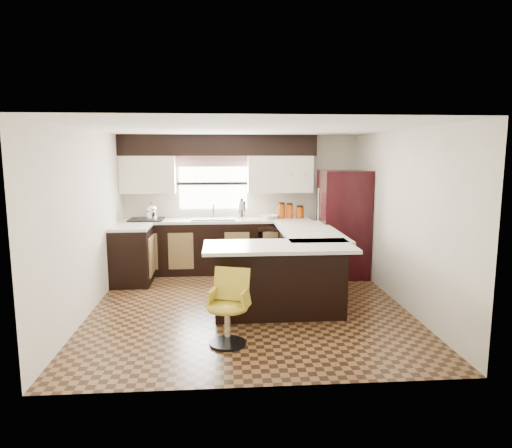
{
  "coord_description": "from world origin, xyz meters",
  "views": [
    {
      "loc": [
        -0.36,
        -6.02,
        2.08
      ],
      "look_at": [
        0.14,
        0.45,
        1.08
      ],
      "focal_mm": 32.0,
      "sensor_mm": 36.0,
      "label": 1
    }
  ],
  "objects": [
    {
      "name": "floor",
      "position": [
        0.0,
        0.0,
        0.0
      ],
      "size": [
        4.4,
        4.4,
        0.0
      ],
      "primitive_type": "plane",
      "color": "#49301A",
      "rests_on": "ground"
    },
    {
      "name": "wall_front",
      "position": [
        0.0,
        -2.2,
        1.2
      ],
      "size": [
        4.4,
        0.0,
        4.4
      ],
      "primitive_type": "plane",
      "rotation": [
        -1.57,
        0.0,
        0.0
      ],
      "color": "beige",
      "rests_on": "floor"
    },
    {
      "name": "bar_chair",
      "position": [
        -0.31,
        -1.25,
        0.41
      ],
      "size": [
        0.56,
        0.56,
        0.83
      ],
      "primitive_type": null,
      "rotation": [
        0.0,
        0.0,
        -0.32
      ],
      "color": "gold",
      "rests_on": "floor"
    },
    {
      "name": "counter_back",
      "position": [
        -0.45,
        1.9,
        0.92
      ],
      "size": [
        3.3,
        0.6,
        0.04
      ],
      "primitive_type": "cube",
      "color": "silver",
      "rests_on": "base_cab_back"
    },
    {
      "name": "upper_cab_left",
      "position": [
        -1.62,
        2.03,
        1.72
      ],
      "size": [
        0.94,
        0.35,
        0.64
      ],
      "primitive_type": "cube",
      "color": "beige",
      "rests_on": "wall_back"
    },
    {
      "name": "refrigerator",
      "position": [
        1.69,
        1.47,
        0.9
      ],
      "size": [
        0.77,
        0.74,
        1.8
      ],
      "primitive_type": "cube",
      "color": "black",
      "rests_on": "floor"
    },
    {
      "name": "peninsula_return",
      "position": [
        0.38,
        -0.35,
        0.45
      ],
      "size": [
        1.65,
        0.6,
        0.9
      ],
      "primitive_type": "cube",
      "color": "black",
      "rests_on": "floor"
    },
    {
      "name": "window_pane",
      "position": [
        -0.5,
        2.18,
        1.55
      ],
      "size": [
        1.2,
        0.02,
        0.9
      ],
      "primitive_type": "cube",
      "color": "white",
      "rests_on": "wall_back"
    },
    {
      "name": "counter_pen_long",
      "position": [
        0.95,
        0.62,
        0.92
      ],
      "size": [
        0.84,
        1.95,
        0.04
      ],
      "primitive_type": "cube",
      "color": "silver",
      "rests_on": "peninsula_long"
    },
    {
      "name": "sink",
      "position": [
        -0.5,
        1.88,
        0.96
      ],
      "size": [
        0.75,
        0.45,
        0.03
      ],
      "primitive_type": "cube",
      "color": "#B2B2B7",
      "rests_on": "counter_back"
    },
    {
      "name": "canister_med",
      "position": [
        0.84,
        1.92,
        1.06
      ],
      "size": [
        0.12,
        0.12,
        0.24
      ],
      "primitive_type": "cylinder",
      "color": "#953908",
      "rests_on": "counter_back"
    },
    {
      "name": "base_cab_back",
      "position": [
        -0.45,
        1.9,
        0.45
      ],
      "size": [
        3.3,
        0.6,
        0.9
      ],
      "primitive_type": "cube",
      "color": "black",
      "rests_on": "floor"
    },
    {
      "name": "counter_pen_return",
      "position": [
        0.35,
        -0.44,
        0.92
      ],
      "size": [
        1.89,
        0.84,
        0.04
      ],
      "primitive_type": "cube",
      "color": "silver",
      "rests_on": "peninsula_return"
    },
    {
      "name": "ceiling",
      "position": [
        0.0,
        0.0,
        2.4
      ],
      "size": [
        4.4,
        4.4,
        0.0
      ],
      "primitive_type": "plane",
      "rotation": [
        3.14,
        0.0,
        0.0
      ],
      "color": "silver",
      "rests_on": "wall_back"
    },
    {
      "name": "cooktop",
      "position": [
        -1.65,
        1.88,
        0.96
      ],
      "size": [
        0.58,
        0.5,
        0.02
      ],
      "primitive_type": "cube",
      "color": "black",
      "rests_on": "counter_back"
    },
    {
      "name": "percolator",
      "position": [
        -0.0,
        1.9,
        1.11
      ],
      "size": [
        0.14,
        0.14,
        0.32
      ],
      "primitive_type": "cylinder",
      "color": "silver",
      "rests_on": "counter_back"
    },
    {
      "name": "upper_cab_right",
      "position": [
        0.68,
        2.03,
        1.72
      ],
      "size": [
        1.14,
        0.35,
        0.64
      ],
      "primitive_type": "cube",
      "color": "beige",
      "rests_on": "wall_back"
    },
    {
      "name": "soffit",
      "position": [
        -0.4,
        2.03,
        2.22
      ],
      "size": [
        3.4,
        0.35,
        0.36
      ],
      "primitive_type": "cube",
      "color": "black",
      "rests_on": "wall_back"
    },
    {
      "name": "wall_back",
      "position": [
        0.0,
        2.2,
        1.2
      ],
      "size": [
        4.4,
        0.0,
        4.4
      ],
      "primitive_type": "plane",
      "rotation": [
        1.57,
        0.0,
        0.0
      ],
      "color": "beige",
      "rests_on": "floor"
    },
    {
      "name": "valance",
      "position": [
        -0.5,
        2.14,
        1.94
      ],
      "size": [
        1.3,
        0.06,
        0.18
      ],
      "primitive_type": "cube",
      "color": "#D19B93",
      "rests_on": "wall_back"
    },
    {
      "name": "base_cab_left",
      "position": [
        -1.8,
        1.25,
        0.45
      ],
      "size": [
        0.6,
        0.7,
        0.9
      ],
      "primitive_type": "cube",
      "color": "black",
      "rests_on": "floor"
    },
    {
      "name": "dishwasher",
      "position": [
        0.55,
        1.61,
        0.43
      ],
      "size": [
        0.58,
        0.03,
        0.78
      ],
      "primitive_type": "cube",
      "color": "black",
      "rests_on": "floor"
    },
    {
      "name": "mixing_bowl",
      "position": [
        0.49,
        1.9,
        0.98
      ],
      "size": [
        0.37,
        0.37,
        0.07
      ],
      "primitive_type": "imported",
      "rotation": [
        0.0,
        0.0,
        0.43
      ],
      "color": "white",
      "rests_on": "counter_back"
    },
    {
      "name": "canister_large",
      "position": [
        0.7,
        1.92,
        1.07
      ],
      "size": [
        0.13,
        0.13,
        0.25
      ],
      "primitive_type": "cylinder",
      "color": "#953908",
      "rests_on": "counter_back"
    },
    {
      "name": "canister_small",
      "position": [
        1.03,
        1.92,
        1.04
      ],
      "size": [
        0.14,
        0.14,
        0.2
      ],
      "primitive_type": "cylinder",
      "color": "#953908",
      "rests_on": "counter_back"
    },
    {
      "name": "wall_right",
      "position": [
        2.1,
        0.0,
        1.2
      ],
      "size": [
        0.0,
        4.4,
        4.4
      ],
      "primitive_type": "plane",
      "rotation": [
        1.57,
        0.0,
        -1.57
      ],
      "color": "beige",
      "rests_on": "floor"
    },
    {
      "name": "peninsula_long",
      "position": [
        0.9,
        0.62,
        0.45
      ],
      "size": [
        0.6,
        1.95,
        0.9
      ],
      "primitive_type": "cube",
      "color": "black",
      "rests_on": "floor"
    },
    {
      "name": "counter_left",
      "position": [
        -1.8,
        1.25,
        0.92
      ],
      "size": [
        0.6,
        0.7,
        0.04
      ],
      "primitive_type": "cube",
      "color": "silver",
      "rests_on": "base_cab_left"
    },
    {
      "name": "kettle",
      "position": [
        -1.57,
        1.88,
        1.11
      ],
      "size": [
        0.21,
        0.21,
        0.28
      ],
      "primitive_type": null,
      "color": "silver",
      "rests_on": "cooktop"
    },
    {
      "name": "wall_left",
      "position": [
        -2.1,
        0.0,
        1.2
      ],
      "size": [
        0.0,
        4.4,
        4.4
      ],
      "primitive_type": "plane",
      "rotation": [
        1.57,
        0.0,
        1.57
      ],
      "color": "beige",
      "rests_on": "floor"
    }
  ]
}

